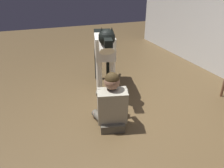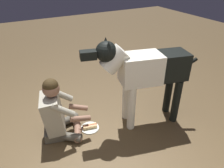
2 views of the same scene
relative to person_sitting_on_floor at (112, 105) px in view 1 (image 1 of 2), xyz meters
name	(u,v)px [view 1 (image 1 of 2)]	position (x,y,z in m)	size (l,w,h in m)	color
ground_plane	(129,119)	(-0.04, 0.30, -0.35)	(14.53, 14.53, 0.00)	brown
person_sitting_on_floor	(112,105)	(0.00, 0.00, 0.00)	(0.68, 0.58, 0.85)	#534E43
large_dog	(104,48)	(-1.15, 0.29, 0.47)	(1.56, 0.56, 1.29)	silver
hot_dog_on_plate	(109,108)	(-0.40, 0.10, -0.33)	(0.26, 0.26, 0.06)	silver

